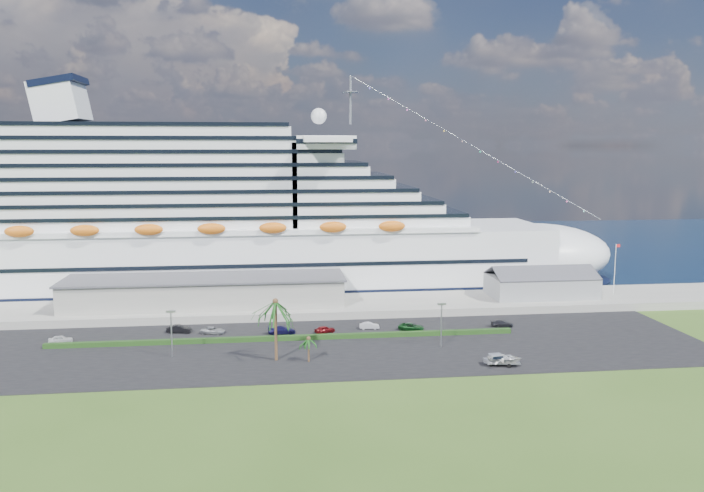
{
  "coord_description": "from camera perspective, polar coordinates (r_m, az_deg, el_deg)",
  "views": [
    {
      "loc": [
        -10.77,
        -110.5,
        36.6
      ],
      "look_at": [
        6.28,
        30.0,
        15.9
      ],
      "focal_mm": 35.0,
      "sensor_mm": 36.0,
      "label": 1
    }
  ],
  "objects": [
    {
      "name": "palm_tall",
      "position": [
        117.73,
        -6.38,
        -5.19
      ],
      "size": [
        8.82,
        8.82,
        11.13
      ],
      "color": "#47301E",
      "rests_on": "ground"
    },
    {
      "name": "lamp_post_left",
      "position": [
        123.76,
        -14.79,
        -6.59
      ],
      "size": [
        1.6,
        0.35,
        8.27
      ],
      "color": "gray",
      "rests_on": "asphalt_lot"
    },
    {
      "name": "parked_car_2",
      "position": [
        138.07,
        -11.48,
        -6.89
      ],
      "size": [
        5.08,
        3.29,
        1.3
      ],
      "primitive_type": "imported",
      "rotation": [
        0.0,
        0.0,
        1.31
      ],
      "color": "#999CA2",
      "rests_on": "asphalt_lot"
    },
    {
      "name": "wharf",
      "position": [
        155.05,
        -2.76,
        -5.0
      ],
      "size": [
        240.0,
        20.0,
        1.8
      ],
      "primitive_type": "cube",
      "color": "gray",
      "rests_on": "ground"
    },
    {
      "name": "pickup_truck",
      "position": [
        119.5,
        12.09,
        -9.16
      ],
      "size": [
        5.17,
        2.4,
        1.76
      ],
      "color": "black",
      "rests_on": "asphalt_lot"
    },
    {
      "name": "cruise_ship",
      "position": [
        175.96,
        -10.38,
        1.69
      ],
      "size": [
        191.0,
        38.0,
        54.0
      ],
      "color": "silver",
      "rests_on": "ground"
    },
    {
      "name": "terminal_building",
      "position": [
        154.43,
        -12.08,
        -3.67
      ],
      "size": [
        61.0,
        15.0,
        6.3
      ],
      "color": "gray",
      "rests_on": "wharf"
    },
    {
      "name": "asphalt_lot",
      "position": [
        127.33,
        -1.79,
        -8.36
      ],
      "size": [
        140.0,
        38.0,
        0.12
      ],
      "primitive_type": "cube",
      "color": "black",
      "rests_on": "ground"
    },
    {
      "name": "water",
      "position": [
        243.5,
        -4.31,
        -0.35
      ],
      "size": [
        420.0,
        160.0,
        0.02
      ],
      "primitive_type": "cube",
      "color": "#0B1C33",
      "rests_on": "ground"
    },
    {
      "name": "port_shed",
      "position": [
        166.21,
        15.44,
        -3.16
      ],
      "size": [
        24.0,
        12.31,
        7.37
      ],
      "color": "gray",
      "rests_on": "wharf"
    },
    {
      "name": "parked_car_1",
      "position": [
        140.13,
        -14.18,
        -6.7
      ],
      "size": [
        4.91,
        2.3,
        1.56
      ],
      "primitive_type": "imported",
      "rotation": [
        0.0,
        0.0,
        1.43
      ],
      "color": "black",
      "rests_on": "asphalt_lot"
    },
    {
      "name": "lamp_post_right",
      "position": [
        126.35,
        7.44,
        -6.07
      ],
      "size": [
        1.6,
        0.35,
        8.27
      ],
      "color": "gray",
      "rests_on": "asphalt_lot"
    },
    {
      "name": "ground",
      "position": [
        116.9,
        -1.3,
        -9.93
      ],
      "size": [
        420.0,
        420.0,
        0.0
      ],
      "primitive_type": "plane",
      "color": "#34521B",
      "rests_on": "ground"
    },
    {
      "name": "parked_car_7",
      "position": [
        143.71,
        12.35,
        -6.32
      ],
      "size": [
        4.63,
        2.3,
        1.29
      ],
      "primitive_type": "imported",
      "rotation": [
        0.0,
        0.0,
        1.46
      ],
      "color": "black",
      "rests_on": "asphalt_lot"
    },
    {
      "name": "parked_car_0",
      "position": [
        140.02,
        -23.06,
        -7.15
      ],
      "size": [
        4.49,
        2.43,
        1.45
      ],
      "primitive_type": "imported",
      "rotation": [
        0.0,
        0.0,
        1.75
      ],
      "color": "silver",
      "rests_on": "asphalt_lot"
    },
    {
      "name": "boat_trailer",
      "position": [
        118.77,
        12.57,
        -9.15
      ],
      "size": [
        6.67,
        4.91,
        1.85
      ],
      "color": "gray",
      "rests_on": "asphalt_lot"
    },
    {
      "name": "hedge",
      "position": [
        131.56,
        -5.5,
        -7.61
      ],
      "size": [
        88.0,
        1.1,
        0.9
      ],
      "primitive_type": "cube",
      "color": "black",
      "rests_on": "asphalt_lot"
    },
    {
      "name": "parked_car_3",
      "position": [
        135.91,
        -5.86,
        -6.95
      ],
      "size": [
        5.43,
        2.29,
        1.57
      ],
      "primitive_type": "imported",
      "rotation": [
        0.0,
        0.0,
        1.59
      ],
      "color": "#13123F",
      "rests_on": "asphalt_lot"
    },
    {
      "name": "parked_car_5",
      "position": [
        138.87,
        1.45,
        -6.63
      ],
      "size": [
        4.08,
        1.74,
        1.31
      ],
      "primitive_type": "imported",
      "rotation": [
        0.0,
        0.0,
        1.48
      ],
      "color": "silver",
      "rests_on": "asphalt_lot"
    },
    {
      "name": "parked_car_6",
      "position": [
        138.18,
        4.95,
        -6.71
      ],
      "size": [
        5.66,
        4.29,
        1.43
      ],
      "primitive_type": "imported",
      "rotation": [
        0.0,
        0.0,
        1.14
      ],
      "color": "#0E3A15",
      "rests_on": "asphalt_lot"
    },
    {
      "name": "palm_short",
      "position": [
        117.87,
        -3.63,
        -7.92
      ],
      "size": [
        3.53,
        3.53,
        4.56
      ],
      "color": "#47301E",
      "rests_on": "ground"
    },
    {
      "name": "parked_car_4",
      "position": [
        136.06,
        -2.28,
        -6.94
      ],
      "size": [
        4.4,
        3.06,
        1.39
      ],
      "primitive_type": "imported",
      "rotation": [
        0.0,
        0.0,
        1.96
      ],
      "color": "#640D10",
      "rests_on": "asphalt_lot"
    },
    {
      "name": "flagpole",
      "position": [
        173.15,
        21.02,
        -1.66
      ],
      "size": [
        1.08,
        0.16,
        12.0
      ],
      "color": "silver",
      "rests_on": "wharf"
    }
  ]
}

